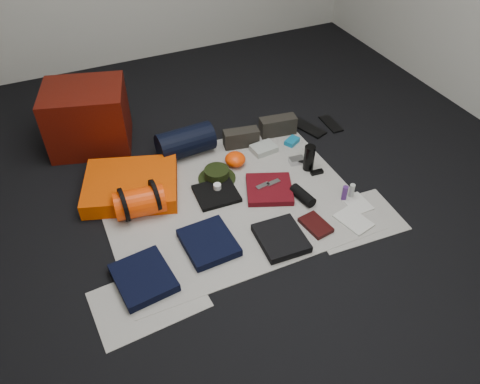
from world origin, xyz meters
name	(u,v)px	position (x,y,z in m)	size (l,w,h in m)	color
floor	(228,201)	(0.00, 0.00, -0.01)	(4.50, 4.50, 0.02)	black
newspaper_mat	(228,199)	(0.00, 0.00, 0.00)	(1.60, 1.30, 0.01)	beige
newspaper_sheet_front_left	(149,300)	(-0.70, -0.55, 0.00)	(0.58, 0.40, 0.00)	beige
newspaper_sheet_front_right	(354,220)	(0.65, -0.50, 0.00)	(0.58, 0.40, 0.00)	beige
red_cabinet	(88,117)	(-0.68, 1.00, 0.23)	(0.56, 0.47, 0.47)	#4C0D05
sleeping_pad	(131,185)	(-0.56, 0.34, 0.06)	(0.60, 0.49, 0.11)	#E54802
stuff_sack	(140,202)	(-0.55, 0.11, 0.10)	(0.18, 0.18, 0.31)	#FE3D04
sack_strap_left	(124,205)	(-0.65, 0.11, 0.11)	(0.22, 0.22, 0.03)	black
sack_strap_right	(155,196)	(-0.45, 0.11, 0.11)	(0.22, 0.22, 0.03)	black
navy_duffel	(186,142)	(-0.08, 0.58, 0.11)	(0.21, 0.21, 0.41)	black
boonie_brim	(217,178)	(0.01, 0.23, 0.01)	(0.26, 0.26, 0.01)	black
boonie_crown	(217,174)	(0.01, 0.23, 0.05)	(0.17, 0.17, 0.07)	black
hiking_boot_left	(241,138)	(0.33, 0.52, 0.07)	(0.26, 0.10, 0.13)	black
hiking_boot_right	(278,126)	(0.65, 0.54, 0.08)	(0.28, 0.10, 0.14)	black
flip_flop_left	(307,128)	(0.90, 0.51, 0.01)	(0.11, 0.30, 0.02)	black
flip_flop_right	(331,124)	(1.10, 0.48, 0.01)	(0.09, 0.24, 0.01)	black
trousers_navy_a	(144,278)	(-0.69, -0.42, 0.03)	(0.29, 0.33, 0.05)	black
trousers_navy_b	(209,242)	(-0.27, -0.33, 0.03)	(0.29, 0.33, 0.05)	black
trousers_charcoal	(281,238)	(0.14, -0.47, 0.03)	(0.27, 0.30, 0.05)	black
black_tshirt	(216,194)	(-0.06, 0.07, 0.02)	(0.27, 0.25, 0.03)	black
red_shirt	(269,189)	(0.28, -0.04, 0.03)	(0.30, 0.30, 0.04)	#550910
orange_stuff_sack	(235,159)	(0.19, 0.31, 0.05)	(0.15, 0.15, 0.10)	#FE3D04
first_aid_pouch	(264,149)	(0.45, 0.38, 0.03)	(0.18, 0.13, 0.04)	#9CA39B
water_bottle	(309,158)	(0.64, 0.06, 0.10)	(0.08, 0.08, 0.19)	black
speaker	(303,195)	(0.44, -0.20, 0.04)	(0.07, 0.07, 0.19)	black
compact_camera	(297,160)	(0.60, 0.15, 0.03)	(0.11, 0.06, 0.04)	#B6B5BB
cyan_case	(292,141)	(0.69, 0.38, 0.02)	(0.11, 0.07, 0.04)	#0F6E9A
toiletry_purple	(345,193)	(0.69, -0.31, 0.06)	(0.04, 0.04, 0.11)	#462067
toiletry_clear	(352,191)	(0.75, -0.31, 0.06)	(0.03, 0.03, 0.10)	#9DA19D
paperback_book	(316,225)	(0.39, -0.45, 0.02)	(0.13, 0.20, 0.03)	black
map_booklet	(353,220)	(0.63, -0.51, 0.01)	(0.15, 0.22, 0.01)	beige
map_printout	(357,203)	(0.75, -0.39, 0.01)	(0.14, 0.18, 0.01)	beige
sunglasses	(317,172)	(0.67, -0.01, 0.02)	(0.09, 0.04, 0.02)	black
key_cluster	(162,284)	(-0.60, -0.49, 0.01)	(0.06, 0.06, 0.01)	#B6B5BB
tape_roll	(217,186)	(-0.04, 0.10, 0.05)	(0.05, 0.05, 0.04)	silver
energy_bar_a	(263,186)	(0.24, -0.02, 0.05)	(0.10, 0.04, 0.01)	#B6B5BB
energy_bar_b	(273,183)	(0.32, -0.02, 0.05)	(0.10, 0.04, 0.01)	#B6B5BB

